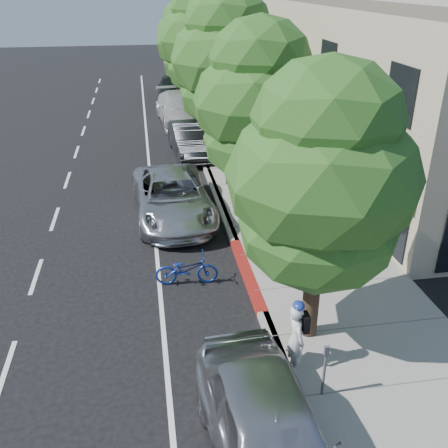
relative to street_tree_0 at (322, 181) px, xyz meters
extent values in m
plane|color=black|center=(-0.90, 2.00, -4.13)|extent=(120.00, 120.00, 0.00)
cube|color=gray|center=(1.40, 10.00, -4.05)|extent=(4.60, 56.00, 0.15)
cube|color=#9E998E|center=(-0.90, 10.00, -4.05)|extent=(0.30, 56.00, 0.15)
cube|color=maroon|center=(-0.90, 3.00, -4.05)|extent=(0.32, 4.00, 0.15)
cube|color=#B7A58C|center=(8.70, 20.00, -0.63)|extent=(10.00, 36.00, 7.00)
cylinder|color=black|center=(0.00, 0.00, -2.93)|extent=(0.40, 0.40, 2.39)
ellipsoid|color=#204E17|center=(0.00, 0.00, -1.06)|extent=(3.55, 3.55, 2.84)
ellipsoid|color=#204E17|center=(0.00, 0.00, 0.10)|extent=(4.18, 4.18, 3.34)
ellipsoid|color=#204E17|center=(0.00, 0.00, 1.33)|extent=(3.13, 3.13, 2.51)
cylinder|color=black|center=(0.00, 6.00, -2.86)|extent=(0.40, 0.40, 2.54)
ellipsoid|color=#204E17|center=(0.00, 6.00, -0.87)|extent=(3.61, 3.61, 2.88)
ellipsoid|color=#204E17|center=(0.00, 6.00, 0.36)|extent=(4.24, 4.24, 3.39)
ellipsoid|color=#204E17|center=(0.00, 6.00, 1.67)|extent=(3.18, 3.18, 2.55)
cylinder|color=black|center=(0.00, 12.00, -2.74)|extent=(0.40, 0.40, 2.78)
ellipsoid|color=#204E17|center=(0.00, 12.00, -0.55)|extent=(4.11, 4.11, 3.29)
ellipsoid|color=#204E17|center=(0.00, 12.00, 0.80)|extent=(4.83, 4.83, 3.87)
ellipsoid|color=#204E17|center=(0.00, 12.00, 2.23)|extent=(3.62, 3.62, 2.90)
cylinder|color=black|center=(0.00, 18.00, -2.69)|extent=(0.40, 0.40, 2.89)
ellipsoid|color=#204E17|center=(0.00, 18.00, -0.42)|extent=(4.40, 4.40, 3.52)
ellipsoid|color=#204E17|center=(0.00, 18.00, 0.99)|extent=(5.18, 5.18, 4.14)
ellipsoid|color=#204E17|center=(0.00, 18.00, 2.47)|extent=(3.88, 3.88, 3.11)
cylinder|color=black|center=(0.00, 24.00, -2.91)|extent=(0.40, 0.40, 2.45)
ellipsoid|color=#204E17|center=(0.00, 24.00, -0.98)|extent=(4.32, 4.32, 3.46)
ellipsoid|color=#204E17|center=(0.00, 24.00, 0.20)|extent=(5.08, 5.08, 4.07)
ellipsoid|color=#204E17|center=(0.00, 24.00, 1.46)|extent=(3.81, 3.81, 3.05)
cylinder|color=black|center=(0.00, 30.00, -2.94)|extent=(0.40, 0.40, 2.37)
ellipsoid|color=#204E17|center=(0.00, 30.00, -1.08)|extent=(3.91, 3.91, 3.13)
ellipsoid|color=#204E17|center=(0.00, 30.00, 0.07)|extent=(4.60, 4.60, 3.68)
ellipsoid|color=#204E17|center=(0.00, 30.00, 1.29)|extent=(3.45, 3.45, 2.76)
imported|color=silver|center=(-0.65, -1.00, -3.28)|extent=(0.44, 0.64, 1.70)
imported|color=navy|center=(-2.70, 2.90, -3.66)|extent=(1.83, 0.75, 0.94)
imported|color=silver|center=(-2.77, 7.50, -3.33)|extent=(2.96, 5.89, 1.60)
imported|color=black|center=(-1.40, 14.58, -3.34)|extent=(1.99, 4.90, 1.58)
imported|color=beige|center=(-1.40, 20.89, -3.25)|extent=(2.90, 6.24, 1.76)
imported|color=black|center=(-1.40, 28.49, -3.36)|extent=(2.14, 4.65, 1.54)
imported|color=#B1B2B7|center=(-1.87, -3.50, -3.27)|extent=(2.33, 5.17, 1.72)
imported|color=black|center=(1.62, 10.71, -3.15)|extent=(1.01, 0.93, 1.65)
camera|label=1|loc=(-3.63, -9.34, 3.81)|focal=40.00mm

